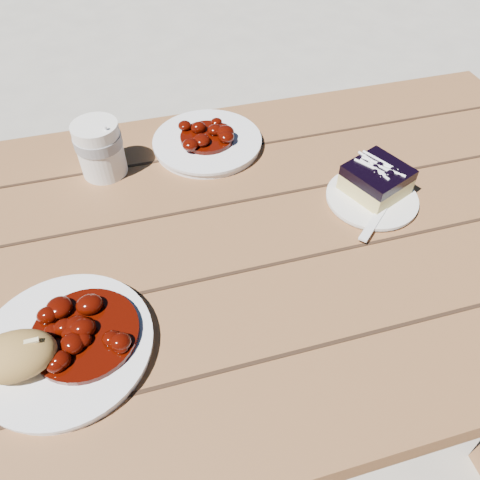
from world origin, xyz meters
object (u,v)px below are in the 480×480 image
object	(u,v)px
main_plate	(66,347)
blueberry_cake	(376,179)
bread_roll	(14,356)
picnic_table	(98,322)
coffee_cup	(100,149)
dessert_plate	(372,199)
second_plate	(207,143)

from	to	relation	value
main_plate	blueberry_cake	world-z (taller)	blueberry_cake
main_plate	bread_roll	bearing A→B (deg)	-160.02
picnic_table	coffee_cup	distance (m)	0.33
picnic_table	dessert_plate	xyz separation A→B (m)	(0.53, 0.02, 0.17)
bread_roll	dessert_plate	xyz separation A→B (m)	(0.61, 0.19, -0.04)
picnic_table	main_plate	xyz separation A→B (m)	(-0.02, -0.15, 0.17)
blueberry_cake	coffee_cup	bearing A→B (deg)	133.99
main_plate	dessert_plate	bearing A→B (deg)	16.92
main_plate	second_plate	bearing A→B (deg)	54.43
coffee_cup	second_plate	distance (m)	0.22
picnic_table	blueberry_cake	xyz separation A→B (m)	(0.54, 0.03, 0.20)
dessert_plate	blueberry_cake	bearing A→B (deg)	56.31
dessert_plate	coffee_cup	xyz separation A→B (m)	(-0.47, 0.22, 0.05)
main_plate	second_plate	world-z (taller)	same
main_plate	bread_roll	size ratio (longest dim) A/B	2.22
second_plate	dessert_plate	bearing A→B (deg)	-44.24
bread_roll	coffee_cup	world-z (taller)	coffee_cup
main_plate	coffee_cup	size ratio (longest dim) A/B	2.21
main_plate	bread_roll	distance (m)	0.07
main_plate	blueberry_cake	bearing A→B (deg)	18.03
blueberry_cake	coffee_cup	xyz separation A→B (m)	(-0.48, 0.20, 0.02)
dessert_plate	second_plate	xyz separation A→B (m)	(-0.25, 0.25, 0.00)
picnic_table	second_plate	xyz separation A→B (m)	(0.28, 0.27, 0.17)
bread_roll	blueberry_cake	xyz separation A→B (m)	(0.62, 0.20, -0.01)
main_plate	coffee_cup	world-z (taller)	coffee_cup
bread_roll	second_plate	world-z (taller)	bread_roll
blueberry_cake	coffee_cup	world-z (taller)	coffee_cup
blueberry_cake	second_plate	bearing A→B (deg)	115.78
bread_roll	blueberry_cake	size ratio (longest dim) A/B	0.84
picnic_table	bread_roll	size ratio (longest dim) A/B	18.62
bread_roll	coffee_cup	distance (m)	0.43
picnic_table	bread_roll	bearing A→B (deg)	-112.78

